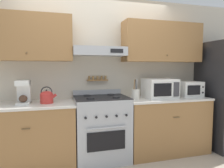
% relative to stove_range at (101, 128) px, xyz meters
% --- Properties ---
extents(wall_back, '(5.20, 0.46, 2.55)m').
position_rel_stove_range_xyz_m(wall_back, '(0.03, 0.29, 0.98)').
color(wall_back, beige).
rests_on(wall_back, ground_plane).
extents(counter_left, '(1.23, 0.66, 0.91)m').
position_rel_stove_range_xyz_m(counter_left, '(-1.02, 0.01, -0.03)').
color(counter_left, olive).
rests_on(counter_left, ground_plane).
extents(counter_right, '(1.38, 0.66, 0.91)m').
position_rel_stove_range_xyz_m(counter_right, '(1.09, 0.01, -0.03)').
color(counter_right, olive).
rests_on(counter_right, ground_plane).
extents(stove_range, '(0.79, 0.66, 1.04)m').
position_rel_stove_range_xyz_m(stove_range, '(0.00, 0.00, 0.00)').
color(stove_range, '#ADAFB5').
rests_on(stove_range, ground_plane).
extents(tea_kettle, '(0.23, 0.18, 0.23)m').
position_rel_stove_range_xyz_m(tea_kettle, '(-0.78, -0.01, 0.52)').
color(tea_kettle, red).
rests_on(tea_kettle, counter_left).
extents(coffee_maker, '(0.17, 0.23, 0.33)m').
position_rel_stove_range_xyz_m(coffee_maker, '(-1.08, 0.02, 0.59)').
color(coffee_maker, white).
rests_on(coffee_maker, counter_left).
extents(microwave, '(0.50, 0.41, 0.31)m').
position_rel_stove_range_xyz_m(microwave, '(0.98, 0.00, 0.58)').
color(microwave, white).
rests_on(microwave, counter_right).
extents(utensil_crock, '(0.13, 0.13, 0.31)m').
position_rel_stove_range_xyz_m(utensil_crock, '(0.55, -0.01, 0.51)').
color(utensil_crock, silver).
rests_on(utensil_crock, counter_right).
extents(toaster_oven, '(0.37, 0.31, 0.26)m').
position_rel_stove_range_xyz_m(toaster_oven, '(1.53, -0.02, 0.55)').
color(toaster_oven, white).
rests_on(toaster_oven, counter_right).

